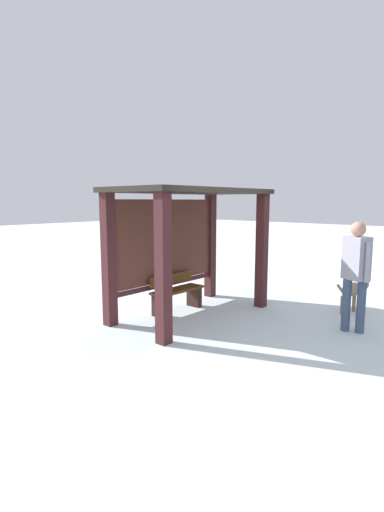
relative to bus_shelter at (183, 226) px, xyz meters
name	(u,v)px	position (x,y,z in m)	size (l,w,h in m)	color
ground_plane	(192,315)	(0.00, -0.20, -1.68)	(60.00, 60.00, 0.00)	white
bus_shelter	(183,226)	(0.00, 0.00, 0.00)	(3.07, 1.64, 2.37)	#431E20
bench_left_inside	(177,294)	(0.00, 0.19, -1.34)	(1.18, 0.37, 0.73)	#573516
person_walking	(356,268)	(1.05, -2.82, -0.62)	(0.41, 0.55, 1.82)	#A9A6B7
dog	(354,291)	(2.13, -2.45, -1.24)	(0.86, 0.39, 0.63)	#91775B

